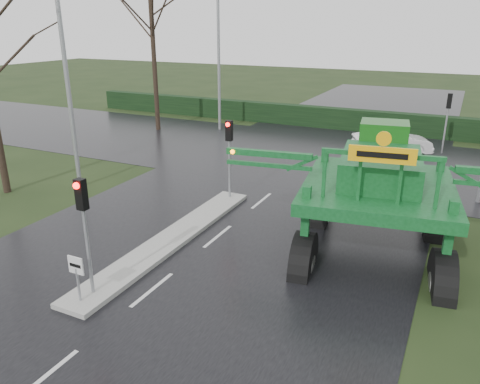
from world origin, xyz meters
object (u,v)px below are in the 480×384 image
at_px(keep_left_sign, 77,272).
at_px(white_sedan, 390,154).
at_px(traffic_signal_near, 83,212).
at_px(street_light_left_far, 222,43).
at_px(crop_sprayer, 309,184).
at_px(traffic_signal_mid, 229,143).
at_px(street_light_left_near, 69,56).
at_px(traffic_signal_far, 448,110).

height_order(keep_left_sign, white_sedan, keep_left_sign).
distance_m(keep_left_sign, traffic_signal_near, 1.61).
xyz_separation_m(street_light_left_far, white_sedan, (11.97, -1.50, -5.99)).
height_order(traffic_signal_near, crop_sprayer, crop_sprayer).
height_order(traffic_signal_mid, street_light_left_far, street_light_left_far).
xyz_separation_m(traffic_signal_near, traffic_signal_mid, (0.00, 8.50, 0.00)).
bearing_deg(keep_left_sign, white_sedan, 75.75).
distance_m(street_light_left_far, crop_sprayer, 20.45).
height_order(street_light_left_near, crop_sprayer, street_light_left_near).
xyz_separation_m(crop_sprayer, white_sedan, (0.32, 14.97, -2.70)).
xyz_separation_m(keep_left_sign, crop_sprayer, (4.76, 5.02, 1.64)).
bearing_deg(street_light_left_near, street_light_left_far, 90.00).
height_order(traffic_signal_mid, white_sedan, traffic_signal_mid).
relative_size(keep_left_sign, traffic_signal_near, 0.38).
distance_m(keep_left_sign, street_light_left_far, 23.11).
xyz_separation_m(traffic_signal_far, crop_sprayer, (-3.04, -16.49, 0.11)).
xyz_separation_m(traffic_signal_near, traffic_signal_far, (7.80, 21.02, 0.00)).
bearing_deg(keep_left_sign, street_light_left_far, 107.78).
xyz_separation_m(keep_left_sign, traffic_signal_far, (7.80, 21.51, 1.53)).
distance_m(traffic_signal_far, street_light_left_far, 15.08).
xyz_separation_m(street_light_left_near, white_sedan, (11.97, 12.50, -5.99)).
relative_size(street_light_left_far, white_sedan, 2.23).
xyz_separation_m(street_light_left_far, crop_sprayer, (11.65, -16.48, -3.29)).
bearing_deg(white_sedan, street_light_left_far, 58.80).
xyz_separation_m(street_light_left_near, street_light_left_far, (0.00, 14.00, 0.00)).
distance_m(traffic_signal_mid, street_light_left_far, 14.68).
height_order(street_light_left_near, street_light_left_far, same).
distance_m(traffic_signal_mid, crop_sprayer, 6.20).
bearing_deg(crop_sprayer, keep_left_sign, -142.07).
bearing_deg(traffic_signal_mid, street_light_left_near, -167.79).
height_order(keep_left_sign, traffic_signal_far, traffic_signal_far).
xyz_separation_m(traffic_signal_near, street_light_left_far, (-6.89, 21.01, 3.40)).
xyz_separation_m(traffic_signal_near, crop_sprayer, (4.76, 4.53, 0.11)).
xyz_separation_m(street_light_left_near, crop_sprayer, (11.65, -2.48, -3.29)).
bearing_deg(keep_left_sign, street_light_left_near, 132.59).
bearing_deg(street_light_left_far, street_light_left_near, -90.00).
relative_size(street_light_left_far, crop_sprayer, 0.99).
bearing_deg(street_light_left_near, traffic_signal_near, -45.47).
bearing_deg(crop_sprayer, white_sedan, 80.18).
height_order(street_light_left_near, white_sedan, street_light_left_near).
height_order(traffic_signal_near, white_sedan, traffic_signal_near).
relative_size(traffic_signal_near, white_sedan, 0.79).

